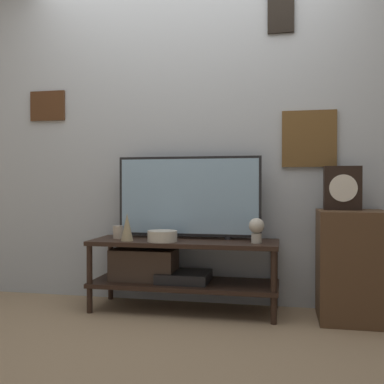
# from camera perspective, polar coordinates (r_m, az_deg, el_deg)

# --- Properties ---
(ground_plane) EXTENTS (12.00, 12.00, 0.00)m
(ground_plane) POSITION_cam_1_polar(r_m,az_deg,el_deg) (3.04, -2.14, -16.09)
(ground_plane) COLOR #997F60
(wall_back) EXTENTS (6.40, 0.08, 2.70)m
(wall_back) POSITION_cam_1_polar(r_m,az_deg,el_deg) (3.46, 0.02, 8.57)
(wall_back) COLOR #B2BCC6
(wall_back) RESTS_ON ground_plane
(media_console) EXTENTS (1.32, 0.45, 0.50)m
(media_console) POSITION_cam_1_polar(r_m,az_deg,el_deg) (3.24, -2.84, -9.31)
(media_console) COLOR black
(media_console) RESTS_ON ground_plane
(television) EXTENTS (1.05, 0.05, 0.60)m
(television) POSITION_cam_1_polar(r_m,az_deg,el_deg) (3.26, -0.43, -0.56)
(television) COLOR black
(television) RESTS_ON media_console
(vase_slim_bronze) EXTENTS (0.09, 0.09, 0.19)m
(vase_slim_bronze) POSITION_cam_1_polar(r_m,az_deg,el_deg) (3.17, -8.25, -4.42)
(vase_slim_bronze) COLOR tan
(vase_slim_bronze) RESTS_ON media_console
(vase_wide_bowl) EXTENTS (0.21, 0.21, 0.08)m
(vase_wide_bowl) POSITION_cam_1_polar(r_m,az_deg,el_deg) (3.11, -3.79, -5.61)
(vase_wide_bowl) COLOR beige
(vase_wide_bowl) RESTS_ON media_console
(candle_jar) EXTENTS (0.07, 0.07, 0.09)m
(candle_jar) POSITION_cam_1_polar(r_m,az_deg,el_deg) (3.33, -9.37, -5.05)
(candle_jar) COLOR #C1B29E
(candle_jar) RESTS_ON media_console
(decorative_bust) EXTENTS (0.10, 0.10, 0.17)m
(decorative_bust) POSITION_cam_1_polar(r_m,az_deg,el_deg) (3.05, 8.20, -4.60)
(decorative_bust) COLOR beige
(decorative_bust) RESTS_ON media_console
(side_table) EXTENTS (0.43, 0.44, 0.72)m
(side_table) POSITION_cam_1_polar(r_m,az_deg,el_deg) (3.16, 19.61, -8.76)
(side_table) COLOR #513823
(side_table) RESTS_ON ground_plane
(mantel_clock) EXTENTS (0.24, 0.11, 0.29)m
(mantel_clock) POSITION_cam_1_polar(r_m,az_deg,el_deg) (3.17, 18.55, 0.48)
(mantel_clock) COLOR black
(mantel_clock) RESTS_ON side_table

